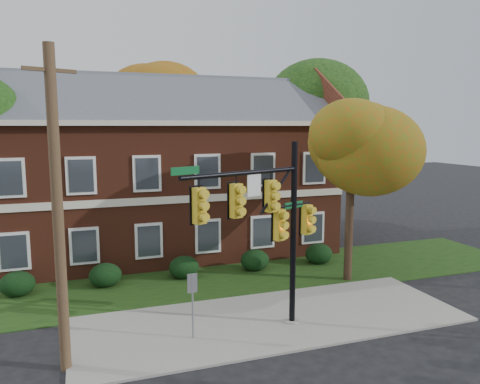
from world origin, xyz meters
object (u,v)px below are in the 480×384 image
object	(u,v)px
tree_near_right	(358,133)
tree_right_rear	(335,108)
hedge_right	(255,260)
apartment_building	(162,162)
hedge_center	(184,267)
hedge_far_right	(319,254)
tree_far_rear	(161,100)
traffic_signal	(269,217)
hedge_far_left	(17,284)
sign_post	(192,295)
hedge_left	(105,275)
utility_pole	(58,211)

from	to	relation	value
tree_near_right	tree_right_rear	world-z (taller)	tree_right_rear
hedge_right	apartment_building	bearing A→B (deg)	123.67
hedge_right	tree_near_right	xyz separation A→B (m)	(3.72, -2.83, 6.14)
hedge_center	hedge_right	xyz separation A→B (m)	(3.50, 0.00, 0.00)
hedge_right	hedge_far_right	world-z (taller)	same
tree_far_rear	traffic_signal	size ratio (longest dim) A/B	1.78
hedge_far_right	traffic_signal	size ratio (longest dim) A/B	0.22
hedge_center	tree_right_rear	distance (m)	14.94
hedge_far_left	hedge_far_right	xyz separation A→B (m)	(14.00, 0.00, 0.00)
apartment_building	tree_far_rear	size ratio (longest dim) A/B	1.63
hedge_center	sign_post	bearing A→B (deg)	-99.83
apartment_building	tree_near_right	bearing A→B (deg)	-48.23
tree_near_right	hedge_right	bearing A→B (deg)	142.72
sign_post	tree_near_right	bearing A→B (deg)	20.38
hedge_left	utility_pole	bearing A→B (deg)	-102.25
hedge_far_right	hedge_left	bearing A→B (deg)	180.00
hedge_far_right	sign_post	world-z (taller)	sign_post
hedge_far_right	tree_right_rear	world-z (taller)	tree_right_rear
hedge_far_right	traffic_signal	bearing A→B (deg)	-129.85
hedge_left	traffic_signal	size ratio (longest dim) A/B	0.22
hedge_left	utility_pole	world-z (taller)	utility_pole
hedge_left	hedge_right	distance (m)	7.00
hedge_far_left	hedge_left	xyz separation A→B (m)	(3.50, 0.00, 0.00)
traffic_signal	hedge_right	bearing A→B (deg)	51.21
hedge_far_right	utility_pole	distance (m)	14.45
hedge_left	hedge_far_right	bearing A→B (deg)	0.00
tree_near_right	tree_far_rear	distance (m)	17.12
apartment_building	utility_pole	world-z (taller)	apartment_building
hedge_far_left	tree_near_right	bearing A→B (deg)	-11.27
tree_right_rear	traffic_signal	bearing A→B (deg)	-127.71
hedge_far_right	tree_right_rear	bearing A→B (deg)	54.77
hedge_far_left	utility_pole	world-z (taller)	utility_pole
tree_far_rear	utility_pole	size ratio (longest dim) A/B	1.26
hedge_left	tree_right_rear	distance (m)	17.74
tree_far_rear	hedge_far_right	bearing A→B (deg)	-66.63
apartment_building	hedge_far_left	bearing A→B (deg)	-143.11
traffic_signal	sign_post	distance (m)	3.56
hedge_far_right	tree_right_rear	distance (m)	10.66
apartment_building	sign_post	world-z (taller)	apartment_building
hedge_left	sign_post	size ratio (longest dim) A/B	0.62
hedge_left	tree_far_rear	distance (m)	16.25
hedge_center	hedge_far_right	size ratio (longest dim) A/B	1.00
tree_right_rear	apartment_building	bearing A→B (deg)	-175.67
hedge_far_left	tree_right_rear	world-z (taller)	tree_right_rear
hedge_far_left	utility_pole	xyz separation A→B (m)	(2.00, -6.91, 4.12)
tree_far_rear	sign_post	xyz separation A→B (m)	(-2.43, -19.40, -7.31)
hedge_right	tree_far_rear	world-z (taller)	tree_far_rear
hedge_center	hedge_far_right	bearing A→B (deg)	0.00
tree_right_rear	traffic_signal	distance (m)	16.66
utility_pole	tree_near_right	bearing A→B (deg)	-4.78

